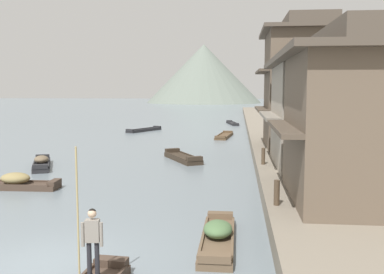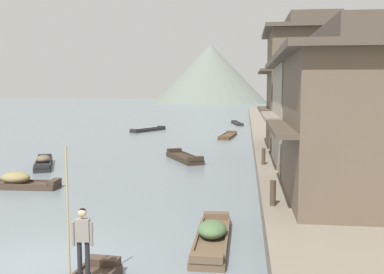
# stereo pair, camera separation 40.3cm
# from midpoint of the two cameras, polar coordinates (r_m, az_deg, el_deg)

# --- Properties ---
(ground_plane) EXTENTS (400.00, 400.00, 0.00)m
(ground_plane) POSITION_cam_midpoint_polar(r_m,az_deg,el_deg) (13.06, -19.98, -15.33)
(ground_plane) COLOR slate
(riverbank_right) EXTENTS (18.00, 110.00, 0.71)m
(riverbank_right) POSITION_cam_midpoint_polar(r_m,az_deg,el_deg) (42.26, 19.40, 0.00)
(riverbank_right) COLOR slate
(riverbank_right) RESTS_ON ground
(boatman_person) EXTENTS (0.56, 0.28, 3.04)m
(boatman_person) POSITION_cam_midpoint_polar(r_m,az_deg,el_deg) (10.52, -14.04, -12.18)
(boatman_person) COLOR black
(boatman_person) RESTS_ON boat_foreground_poled
(boat_moored_nearest) EXTENTS (3.04, 4.31, 0.54)m
(boat_moored_nearest) POSITION_cam_midpoint_polar(r_m,az_deg,el_deg) (29.04, -1.61, -2.72)
(boat_moored_nearest) COLOR #33281E
(boat_moored_nearest) RESTS_ON ground
(boat_moored_second) EXTENTS (0.98, 4.24, 0.71)m
(boat_moored_second) POSITION_cam_midpoint_polar(r_m,az_deg,el_deg) (13.73, 2.53, -12.75)
(boat_moored_second) COLOR brown
(boat_moored_second) RESTS_ON ground
(boat_moored_third) EXTENTS (1.71, 5.55, 0.40)m
(boat_moored_third) POSITION_cam_midpoint_polar(r_m,az_deg,el_deg) (42.97, 3.95, 0.14)
(boat_moored_third) COLOR brown
(boat_moored_third) RESTS_ON ground
(boat_moored_far) EXTENTS (1.83, 5.42, 0.37)m
(boat_moored_far) POSITION_cam_midpoint_polar(r_m,az_deg,el_deg) (58.66, 5.09, 1.77)
(boat_moored_far) COLOR #232326
(boat_moored_far) RESTS_ON ground
(boat_midriver_drifting) EXTENTS (3.19, 5.06, 0.42)m
(boat_midriver_drifting) POSITION_cam_midpoint_polar(r_m,az_deg,el_deg) (49.25, -6.49, 0.91)
(boat_midriver_drifting) COLOR #232326
(boat_midriver_drifting) RESTS_ON ground
(boat_midriver_upstream) EXTENTS (2.47, 4.21, 0.72)m
(boat_midriver_upstream) POSITION_cam_midpoint_polar(r_m,az_deg,el_deg) (28.07, -19.38, -3.23)
(boat_midriver_upstream) COLOR #232326
(boat_midriver_upstream) RESTS_ON ground
(boat_upstream_distant) EXTENTS (4.17, 1.23, 0.77)m
(boat_upstream_distant) POSITION_cam_midpoint_polar(r_m,az_deg,el_deg) (22.62, -22.45, -5.53)
(boat_upstream_distant) COLOR #423328
(boat_upstream_distant) RESTS_ON ground
(house_waterfront_nearest) EXTENTS (5.91, 7.10, 6.14)m
(house_waterfront_nearest) POSITION_cam_midpoint_polar(r_m,az_deg,el_deg) (16.67, 20.42, 2.41)
(house_waterfront_nearest) COLOR brown
(house_waterfront_nearest) RESTS_ON riverbank_right
(house_waterfront_second) EXTENTS (5.82, 7.60, 6.14)m
(house_waterfront_second) POSITION_cam_midpoint_polar(r_m,az_deg,el_deg) (23.74, 15.98, 3.59)
(house_waterfront_second) COLOR gray
(house_waterfront_second) RESTS_ON riverbank_right
(house_waterfront_tall) EXTENTS (6.32, 7.32, 8.74)m
(house_waterfront_tall) POSITION_cam_midpoint_polar(r_m,az_deg,el_deg) (31.45, 14.05, 6.62)
(house_waterfront_tall) COLOR brown
(house_waterfront_tall) RESTS_ON riverbank_right
(mooring_post_dock_near) EXTENTS (0.20, 0.20, 0.88)m
(mooring_post_dock_near) POSITION_cam_midpoint_polar(r_m,az_deg,el_deg) (15.50, 10.24, -7.15)
(mooring_post_dock_near) COLOR #473828
(mooring_post_dock_near) RESTS_ON riverbank_right
(mooring_post_dock_mid) EXTENTS (0.20, 0.20, 0.88)m
(mooring_post_dock_mid) POSITION_cam_midpoint_polar(r_m,az_deg,el_deg) (23.64, 8.77, -2.48)
(mooring_post_dock_mid) COLOR #473828
(mooring_post_dock_mid) RESTS_ON riverbank_right
(hill_far_west) EXTENTS (38.67, 38.67, 19.58)m
(hill_far_west) POSITION_cam_midpoint_polar(r_m,az_deg,el_deg) (149.49, 1.46, 8.24)
(hill_far_west) COLOR slate
(hill_far_west) RESTS_ON ground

